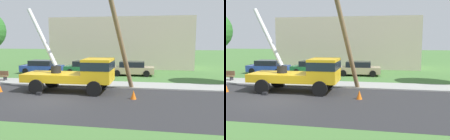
% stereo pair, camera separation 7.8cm
% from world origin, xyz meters
% --- Properties ---
extents(ground_plane, '(120.00, 120.00, 0.00)m').
position_xyz_m(ground_plane, '(0.00, 12.00, 0.00)').
color(ground_plane, '#477538').
extents(road_asphalt, '(80.00, 8.15, 0.01)m').
position_xyz_m(road_asphalt, '(0.00, 0.00, 0.00)').
color(road_asphalt, '#2B2B2D').
rests_on(road_asphalt, ground).
extents(sidewalk_strip, '(80.00, 2.53, 0.10)m').
position_xyz_m(sidewalk_strip, '(0.00, 5.34, 0.05)').
color(sidewalk_strip, '#9E9E99').
rests_on(sidewalk_strip, ground).
extents(utility_truck, '(6.80, 3.20, 5.98)m').
position_xyz_m(utility_truck, '(1.22, 2.50, 1.41)').
color(utility_truck, gold).
rests_on(utility_truck, ground).
extents(leaning_utility_pole, '(2.33, 3.08, 8.60)m').
position_xyz_m(leaning_utility_pole, '(3.75, 3.10, 4.40)').
color(leaning_utility_pole, brown).
rests_on(leaning_utility_pole, ground).
extents(traffic_cone_ahead, '(0.36, 0.36, 0.56)m').
position_xyz_m(traffic_cone_ahead, '(5.08, 1.01, 0.28)').
color(traffic_cone_ahead, orange).
rests_on(traffic_cone_ahead, ground).
extents(traffic_cone_behind, '(0.36, 0.36, 0.56)m').
position_xyz_m(traffic_cone_behind, '(-4.33, 1.41, 0.28)').
color(traffic_cone_behind, orange).
rests_on(traffic_cone_behind, ground).
extents(parked_sedan_blue, '(4.43, 2.07, 1.42)m').
position_xyz_m(parked_sedan_blue, '(-5.63, 10.58, 0.71)').
color(parked_sedan_blue, '#263F99').
rests_on(parked_sedan_blue, ground).
extents(parked_sedan_green, '(4.49, 2.17, 1.42)m').
position_xyz_m(parked_sedan_green, '(-0.73, 10.69, 0.71)').
color(parked_sedan_green, '#1E6638').
rests_on(parked_sedan_green, ground).
extents(parked_sedan_tan, '(4.48, 2.15, 1.42)m').
position_xyz_m(parked_sedan_tan, '(4.04, 10.88, 0.71)').
color(parked_sedan_tan, tan).
rests_on(parked_sedan_tan, ground).
extents(lowrise_building_backdrop, '(18.00, 6.00, 6.40)m').
position_xyz_m(lowrise_building_backdrop, '(1.88, 18.80, 3.20)').
color(lowrise_building_backdrop, beige).
rests_on(lowrise_building_backdrop, ground).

